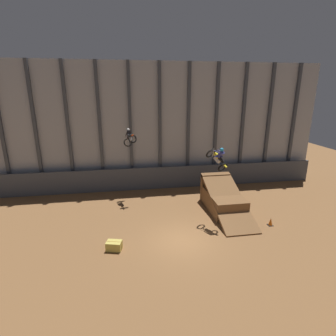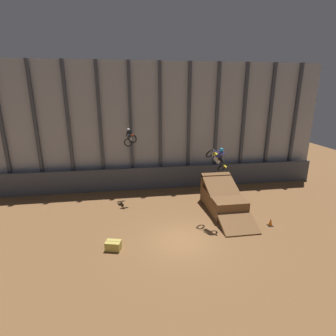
{
  "view_description": "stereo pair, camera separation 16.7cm",
  "coord_description": "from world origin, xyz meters",
  "px_view_note": "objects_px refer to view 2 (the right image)",
  "views": [
    {
      "loc": [
        -3.26,
        -14.44,
        9.29
      ],
      "look_at": [
        -0.02,
        5.28,
        3.31
      ],
      "focal_mm": 28.0,
      "sensor_mm": 36.0,
      "label": 1
    },
    {
      "loc": [
        -3.1,
        -14.46,
        9.29
      ],
      "look_at": [
        -0.02,
        5.28,
        3.31
      ],
      "focal_mm": 28.0,
      "sensor_mm": 36.0,
      "label": 2
    }
  ],
  "objects_px": {
    "dirt_ramp": "(222,199)",
    "rider_bike_left_air": "(130,138)",
    "traffic_cone_near_ramp": "(270,222)",
    "hay_bale_trackside": "(113,245)",
    "rider_bike_right_air": "(217,158)"
  },
  "relations": [
    {
      "from": "rider_bike_left_air",
      "to": "rider_bike_right_air",
      "type": "xyz_separation_m",
      "value": [
        5.8,
        -5.43,
        -0.58
      ]
    },
    {
      "from": "dirt_ramp",
      "to": "hay_bale_trackside",
      "type": "xyz_separation_m",
      "value": [
        -8.47,
        -4.43,
        -0.57
      ]
    },
    {
      "from": "traffic_cone_near_ramp",
      "to": "hay_bale_trackside",
      "type": "xyz_separation_m",
      "value": [
        -10.91,
        -1.24,
        -0.0
      ]
    },
    {
      "from": "rider_bike_right_air",
      "to": "hay_bale_trackside",
      "type": "bearing_deg",
      "value": 173.18
    },
    {
      "from": "traffic_cone_near_ramp",
      "to": "dirt_ramp",
      "type": "bearing_deg",
      "value": 127.29
    },
    {
      "from": "traffic_cone_near_ramp",
      "to": "rider_bike_right_air",
      "type": "bearing_deg",
      "value": 163.25
    },
    {
      "from": "rider_bike_left_air",
      "to": "traffic_cone_near_ramp",
      "type": "relative_size",
      "value": 3.13
    },
    {
      "from": "traffic_cone_near_ramp",
      "to": "hay_bale_trackside",
      "type": "relative_size",
      "value": 0.57
    },
    {
      "from": "rider_bike_left_air",
      "to": "hay_bale_trackside",
      "type": "height_order",
      "value": "rider_bike_left_air"
    },
    {
      "from": "rider_bike_right_air",
      "to": "dirt_ramp",
      "type": "bearing_deg",
      "value": 31.26
    },
    {
      "from": "hay_bale_trackside",
      "to": "rider_bike_right_air",
      "type": "bearing_deg",
      "value": 18.47
    },
    {
      "from": "dirt_ramp",
      "to": "rider_bike_left_air",
      "type": "distance_m",
      "value": 9.14
    },
    {
      "from": "dirt_ramp",
      "to": "traffic_cone_near_ramp",
      "type": "distance_m",
      "value": 4.05
    },
    {
      "from": "dirt_ramp",
      "to": "traffic_cone_near_ramp",
      "type": "relative_size",
      "value": 10.91
    },
    {
      "from": "rider_bike_right_air",
      "to": "hay_bale_trackside",
      "type": "distance_m",
      "value": 8.78
    }
  ]
}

